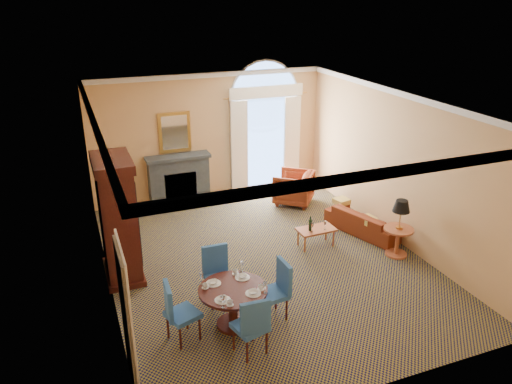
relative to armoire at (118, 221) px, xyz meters
name	(u,v)px	position (x,y,z in m)	size (l,w,h in m)	color
ground	(265,260)	(2.72, -0.49, -1.13)	(7.50, 7.50, 0.00)	black
room_envelope	(252,132)	(2.69, 0.17, 1.38)	(6.04, 7.52, 3.45)	tan
armoire	(118,221)	(0.00, 0.00, 0.00)	(0.67, 1.20, 2.35)	#33100B
dining_table	(233,298)	(1.45, -2.24, -0.61)	(1.11, 1.11, 0.90)	#33100B
dining_chair_north	(217,270)	(1.44, -1.44, -0.55)	(0.46, 0.48, 1.02)	#255492
dining_chair_south	(253,323)	(1.48, -3.04, -0.55)	(0.55, 0.55, 1.02)	#255492
dining_chair_east	(278,286)	(2.21, -2.28, -0.55)	(0.50, 0.50, 1.02)	#255492
dining_chair_west	(176,309)	(0.53, -2.29, -0.55)	(0.58, 0.58, 1.02)	#255492
sofa	(364,221)	(5.27, -0.13, -0.87)	(1.79, 0.70, 0.52)	maroon
armchair	(294,188)	(4.50, 1.95, -0.72)	(0.89, 0.91, 0.83)	maroon
coffee_table	(316,230)	(3.95, -0.32, -0.75)	(0.81, 0.47, 0.72)	#AD5633
side_table	(400,222)	(5.32, -1.26, -0.38)	(0.60, 0.60, 1.19)	#AD5633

